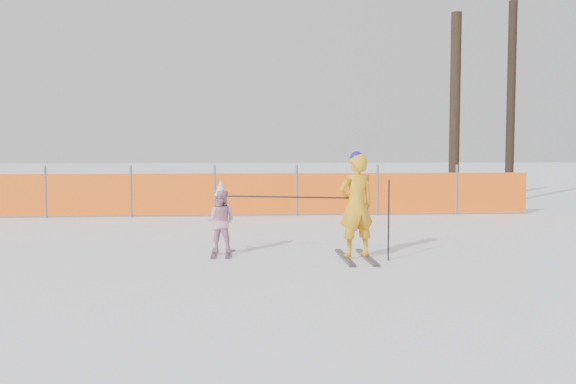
{
  "coord_description": "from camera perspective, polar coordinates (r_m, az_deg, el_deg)",
  "views": [
    {
      "loc": [
        -0.72,
        -9.23,
        1.68
      ],
      "look_at": [
        0.0,
        0.5,
        1.0
      ],
      "focal_mm": 40.0,
      "sensor_mm": 36.0,
      "label": 1
    }
  ],
  "objects": [
    {
      "name": "ground",
      "position": [
        9.41,
        0.23,
        -6.3
      ],
      "size": [
        120.0,
        120.0,
        0.0
      ],
      "primitive_type": "plane",
      "color": "white",
      "rests_on": "ground"
    },
    {
      "name": "adult",
      "position": [
        9.69,
        6.09,
        -1.21
      ],
      "size": [
        0.65,
        1.41,
        1.62
      ],
      "color": "black",
      "rests_on": "ground"
    },
    {
      "name": "child",
      "position": [
        10.13,
        -6.0,
        -2.53
      ],
      "size": [
        0.57,
        0.93,
        1.17
      ],
      "color": "black",
      "rests_on": "ground"
    },
    {
      "name": "ski_poles",
      "position": [
        9.72,
        3.39,
        -1.25
      ],
      "size": [
        2.39,
        0.75,
        1.2
      ],
      "color": "black",
      "rests_on": "ground"
    },
    {
      "name": "safety_fence",
      "position": [
        15.73,
        -10.83,
        -0.18
      ],
      "size": [
        17.82,
        0.06,
        1.25
      ],
      "color": "#595960",
      "rests_on": "ground"
    },
    {
      "name": "tree_trunks",
      "position": [
        20.28,
        16.63,
        7.34
      ],
      "size": [
        2.12,
        0.57,
        6.09
      ],
      "color": "black",
      "rests_on": "ground"
    }
  ]
}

